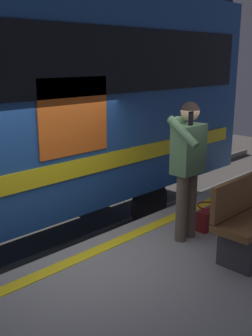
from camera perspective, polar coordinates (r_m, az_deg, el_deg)
name	(u,v)px	position (r m, az deg, el deg)	size (l,w,h in m)	color
ground_plane	(80,310)	(5.42, -6.47, -19.28)	(24.28, 24.28, 0.00)	#4C4742
safety_line	(94,251)	(4.75, -4.49, -11.66)	(13.98, 0.16, 0.01)	yellow
track_rail_near	(22,266)	(6.37, -14.50, -13.23)	(18.55, 0.08, 0.16)	slate
passenger	(188,160)	(4.80, 8.69, 1.08)	(0.57, 0.55, 1.68)	brown
handbag	(208,218)	(5.36, 11.48, -6.94)	(0.32, 0.29, 0.34)	maroon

